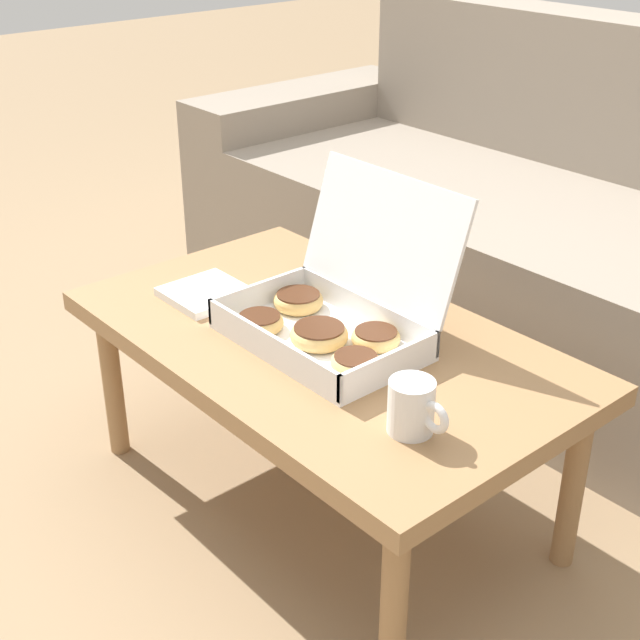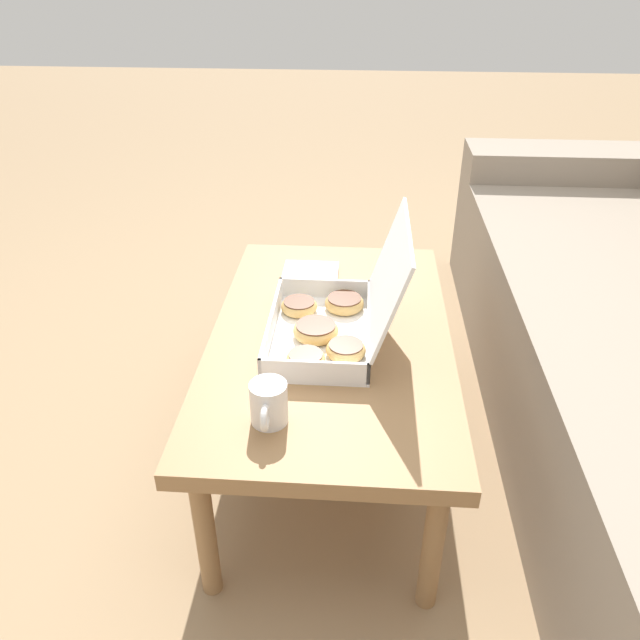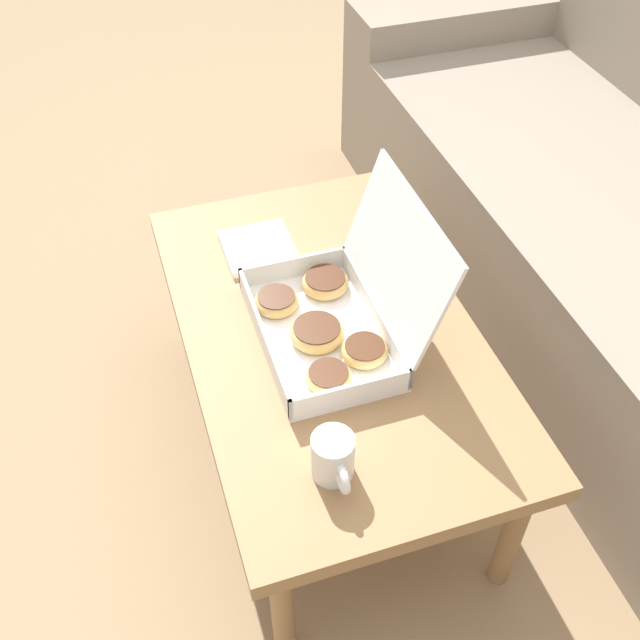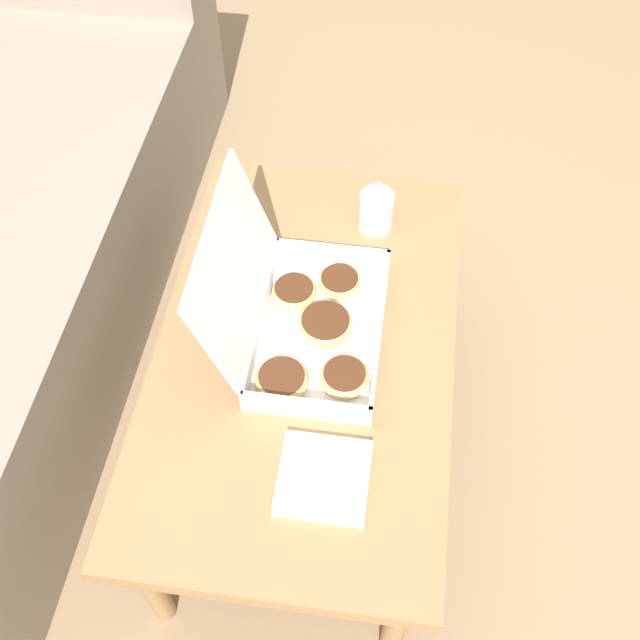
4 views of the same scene
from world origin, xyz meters
name	(u,v)px [view 1 (image 1 of 4)]	position (x,y,z in m)	size (l,w,h in m)	color
ground_plane	(362,478)	(0.00, 0.00, 0.00)	(12.00, 12.00, 0.00)	#937756
couch	(593,260)	(0.00, 0.82, 0.30)	(2.48, 0.84, 0.85)	gray
coffee_table	(322,353)	(0.00, -0.12, 0.36)	(1.01, 0.59, 0.40)	#997047
pastry_box	(331,313)	(0.02, -0.11, 0.45)	(0.39, 0.32, 0.30)	white
coffee_mug	(413,407)	(0.34, -0.22, 0.45)	(0.12, 0.08, 0.09)	white
napkin_stack	(206,293)	(-0.29, -0.19, 0.41)	(0.16, 0.16, 0.02)	white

